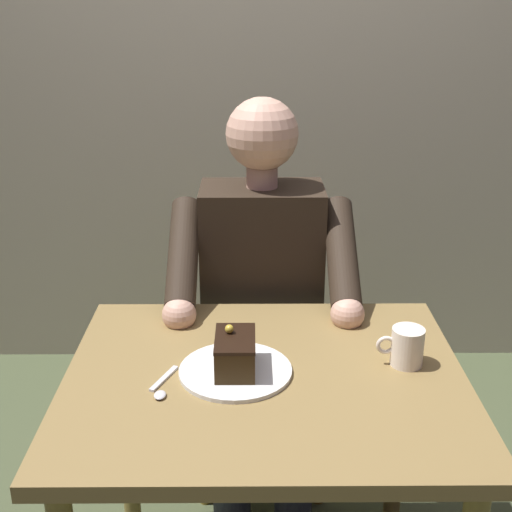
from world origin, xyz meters
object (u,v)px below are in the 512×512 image
Objects in this scene: chair at (261,326)px; cake_slice at (235,353)px; dining_table at (265,409)px; seated_person at (262,305)px; coffee_cup at (407,346)px; dessert_spoon at (162,387)px.

chair reaches higher than cake_slice.
chair is at bearing -90.00° from dining_table.
dining_table is 0.66m from chair.
coffee_cup is (-0.33, 0.44, 0.10)m from seated_person.
dessert_spoon is at bearing 22.83° from cake_slice.
seated_person is (0.00, -0.48, 0.04)m from dining_table.
coffee_cup is (-0.40, -0.04, -0.00)m from cake_slice.
seated_person is 0.56m from coffee_cup.
dining_table is 6.44× the size of cake_slice.
dessert_spoon is at bearing 72.28° from chair.
dining_table is at bearing 90.00° from chair.
seated_person is at bearing -112.83° from dessert_spoon.
cake_slice reaches higher than dining_table.
dessert_spoon is (0.23, 0.71, 0.22)m from chair.
chair is at bearing -107.72° from dessert_spoon.
seated_person reaches higher than chair.
dining_table is at bearing 90.00° from seated_person.
coffee_cup is at bearing -172.35° from dining_table.
chair reaches higher than dessert_spoon.
chair is 0.78m from dessert_spoon.
seated_person is (0.00, 0.17, 0.16)m from chair.
coffee_cup is 0.78× the size of dessert_spoon.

